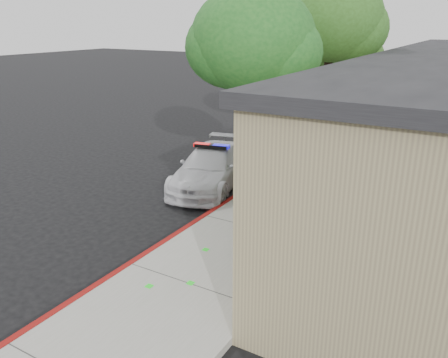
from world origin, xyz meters
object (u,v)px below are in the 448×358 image
(fire_hydrant, at_px, (241,206))
(street_tree_mid, at_px, (332,23))
(street_tree_near, at_px, (253,45))
(street_tree_far, at_px, (348,52))
(police_car, at_px, (212,167))

(fire_hydrant, bearing_deg, street_tree_mid, 73.11)
(street_tree_near, height_order, street_tree_far, street_tree_near)
(fire_hydrant, height_order, street_tree_mid, street_tree_mid)
(street_tree_mid, bearing_deg, street_tree_near, -95.23)
(fire_hydrant, relative_size, street_tree_far, 0.16)
(police_car, relative_size, fire_hydrant, 6.06)
(street_tree_mid, bearing_deg, police_car, -121.48)
(fire_hydrant, bearing_deg, street_tree_near, 91.05)
(street_tree_far, bearing_deg, street_tree_near, -90.09)
(street_tree_near, relative_size, street_tree_mid, 0.91)
(street_tree_near, bearing_deg, fire_hydrant, -72.94)
(police_car, bearing_deg, street_tree_mid, 45.49)
(police_car, relative_size, street_tree_mid, 0.73)
(street_tree_near, relative_size, street_tree_far, 1.18)
(police_car, bearing_deg, fire_hydrant, -56.79)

